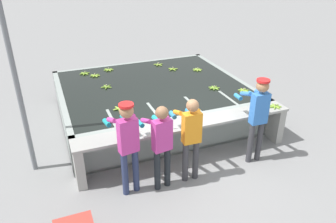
{
  "coord_description": "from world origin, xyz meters",
  "views": [
    {
      "loc": [
        -2.38,
        -4.72,
        3.82
      ],
      "look_at": [
        0.0,
        1.28,
        0.58
      ],
      "focal_mm": 35.0,
      "sensor_mm": 36.0,
      "label": 1
    }
  ],
  "objects": [
    {
      "name": "banana_bunch_ledge_0",
      "position": [
        1.98,
        0.18,
        0.85
      ],
      "size": [
        0.28,
        0.28,
        0.08
      ],
      "color": "#7FAD33",
      "rests_on": "work_ledge"
    },
    {
      "name": "work_ledge",
      "position": [
        0.0,
        0.23,
        0.59
      ],
      "size": [
        4.4,
        0.45,
        0.83
      ],
      "color": "#9E9E99",
      "rests_on": "ground"
    },
    {
      "name": "ground_plane",
      "position": [
        0.0,
        0.0,
        0.0
      ],
      "size": [
        80.0,
        80.0,
        0.0
      ],
      "primitive_type": "plane",
      "color": "gray",
      "rests_on": "ground"
    },
    {
      "name": "worker_0",
      "position": [
        -1.32,
        -0.28,
        1.03
      ],
      "size": [
        0.48,
        0.74,
        1.7
      ],
      "color": "navy",
      "rests_on": "ground"
    },
    {
      "name": "banana_bunch_ledge_1",
      "position": [
        1.65,
        0.17,
        0.85
      ],
      "size": [
        0.28,
        0.28,
        0.08
      ],
      "color": "#93BC3D",
      "rests_on": "work_ledge"
    },
    {
      "name": "wash_tank",
      "position": [
        0.0,
        2.31,
        0.41
      ],
      "size": [
        4.4,
        3.75,
        0.83
      ],
      "color": "gray",
      "rests_on": "ground"
    },
    {
      "name": "worker_3",
      "position": [
        1.2,
        -0.26,
        1.06
      ],
      "size": [
        0.41,
        0.73,
        1.73
      ],
      "color": "#38383D",
      "rests_on": "ground"
    },
    {
      "name": "banana_bunch_floating_2",
      "position": [
        0.65,
        3.66,
        0.85
      ],
      "size": [
        0.27,
        0.27,
        0.08
      ],
      "color": "#93BC3D",
      "rests_on": "wash_tank"
    },
    {
      "name": "banana_bunch_floating_0",
      "position": [
        -1.19,
        3.43,
        0.85
      ],
      "size": [
        0.28,
        0.28,
        0.08
      ],
      "color": "#8CB738",
      "rests_on": "wash_tank"
    },
    {
      "name": "banana_bunch_floating_4",
      "position": [
        1.85,
        1.15,
        0.85
      ],
      "size": [
        0.28,
        0.27,
        0.08
      ],
      "color": "#8CB738",
      "rests_on": "wash_tank"
    },
    {
      "name": "knife_0",
      "position": [
        -0.49,
        0.15,
        0.84
      ],
      "size": [
        0.35,
        0.07,
        0.02
      ],
      "color": "silver",
      "rests_on": "work_ledge"
    },
    {
      "name": "banana_bunch_floating_7",
      "position": [
        -0.76,
        3.75,
        0.85
      ],
      "size": [
        0.27,
        0.28,
        0.08
      ],
      "color": "#8CB738",
      "rests_on": "wash_tank"
    },
    {
      "name": "banana_bunch_floating_9",
      "position": [
        0.89,
        3.15,
        0.85
      ],
      "size": [
        0.27,
        0.27,
        0.08
      ],
      "color": "#8CB738",
      "rests_on": "wash_tank"
    },
    {
      "name": "banana_bunch_floating_8",
      "position": [
        1.28,
        1.55,
        0.85
      ],
      "size": [
        0.28,
        0.28,
        0.08
      ],
      "color": "#75A333",
      "rests_on": "wash_tank"
    },
    {
      "name": "worker_2",
      "position": [
        -0.21,
        -0.33,
        0.95
      ],
      "size": [
        0.42,
        0.71,
        1.6
      ],
      "color": "#38383D",
      "rests_on": "ground"
    },
    {
      "name": "banana_bunch_floating_3",
      "position": [
        -1.08,
        2.55,
        0.85
      ],
      "size": [
        0.27,
        0.28,
        0.08
      ],
      "color": "#75A333",
      "rests_on": "wash_tank"
    },
    {
      "name": "worker_1",
      "position": [
        -0.77,
        -0.35,
        0.94
      ],
      "size": [
        0.47,
        0.73,
        1.58
      ],
      "color": "#1E2328",
      "rests_on": "ground"
    },
    {
      "name": "banana_bunch_floating_1",
      "position": [
        -1.08,
        1.29,
        0.85
      ],
      "size": [
        0.27,
        0.27,
        0.08
      ],
      "color": "#9EC642",
      "rests_on": "wash_tank"
    },
    {
      "name": "banana_bunch_floating_6",
      "position": [
        -1.41,
        3.69,
        0.85
      ],
      "size": [
        0.28,
        0.27,
        0.08
      ],
      "color": "#7FAD33",
      "rests_on": "wash_tank"
    },
    {
      "name": "support_post_left",
      "position": [
        -2.86,
        1.01,
        1.6
      ],
      "size": [
        0.09,
        0.09,
        3.2
      ],
      "color": "slate",
      "rests_on": "ground"
    },
    {
      "name": "banana_bunch_floating_5",
      "position": [
        1.49,
        2.86,
        0.85
      ],
      "size": [
        0.28,
        0.28,
        0.08
      ],
      "color": "#93BC3D",
      "rests_on": "wash_tank"
    }
  ]
}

